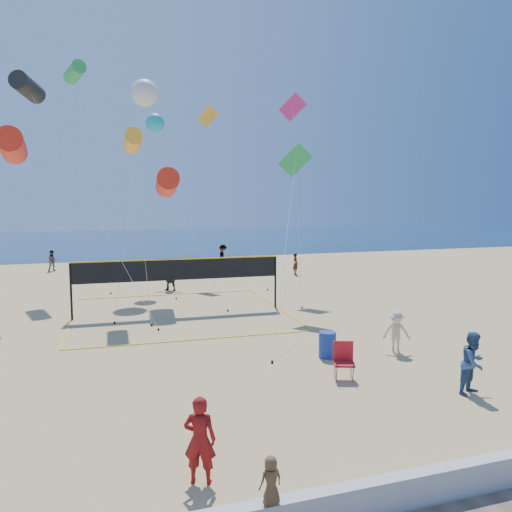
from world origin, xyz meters
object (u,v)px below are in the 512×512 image
object	(u,v)px
woman	(200,440)
camp_chair	(344,358)
trash_barrel	(327,345)
volleyball_net	(179,275)

from	to	relation	value
woman	camp_chair	world-z (taller)	woman
camp_chair	trash_barrel	xyz separation A→B (m)	(0.48, 2.07, -0.20)
camp_chair	trash_barrel	bearing A→B (deg)	97.42
volleyball_net	camp_chair	bearing A→B (deg)	-70.67
woman	volleyball_net	size ratio (longest dim) A/B	0.17
woman	volleyball_net	world-z (taller)	volleyball_net
volleyball_net	woman	bearing A→B (deg)	-95.93
woman	trash_barrel	bearing A→B (deg)	-109.63
woman	trash_barrel	world-z (taller)	woman
woman	trash_barrel	size ratio (longest dim) A/B	1.93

